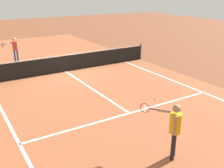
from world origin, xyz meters
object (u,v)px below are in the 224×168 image
object	(u,v)px
tennis_ball_mid_court	(155,99)
tennis_ball_near_net	(94,71)
net	(65,63)
player_far	(15,47)
player_near	(174,125)

from	to	relation	value
tennis_ball_mid_court	tennis_ball_near_net	world-z (taller)	same
net	player_far	bearing A→B (deg)	117.09
net	player_far	world-z (taller)	player_far
tennis_ball_mid_court	tennis_ball_near_net	xyz separation A→B (m)	(-0.34, 4.98, 0.00)
net	tennis_ball_mid_court	bearing A→B (deg)	-73.83
net	tennis_ball_mid_court	xyz separation A→B (m)	(1.70, -5.88, -0.46)
net	tennis_ball_near_net	xyz separation A→B (m)	(1.37, -0.90, -0.46)
player_near	player_far	world-z (taller)	player_near
player_near	tennis_ball_near_net	bearing A→B (deg)	76.77
player_near	tennis_ball_mid_court	size ratio (longest dim) A/B	24.63
net	tennis_ball_near_net	bearing A→B (deg)	-33.27
player_near	player_far	size ratio (longest dim) A/B	1.05
player_far	tennis_ball_mid_court	distance (m)	10.25
player_near	player_far	distance (m)	13.06
player_near	net	bearing A→B (deg)	86.24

